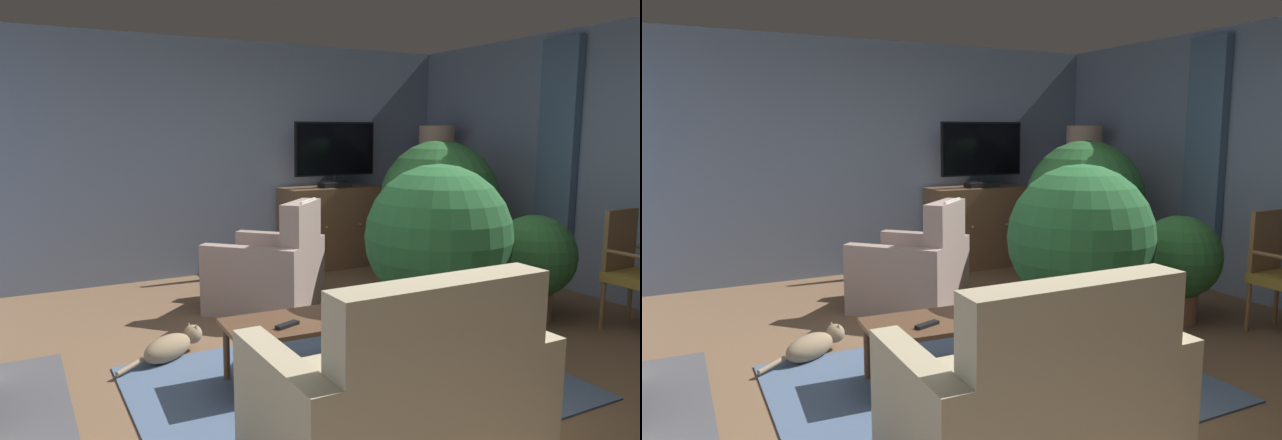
{
  "view_description": "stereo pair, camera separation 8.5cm",
  "coord_description": "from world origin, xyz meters",
  "views": [
    {
      "loc": [
        -2.19,
        -3.37,
        1.64
      ],
      "look_at": [
        -0.2,
        0.37,
        0.99
      ],
      "focal_mm": 32.7,
      "sensor_mm": 36.0,
      "label": 1
    },
    {
      "loc": [
        -2.11,
        -3.41,
        1.64
      ],
      "look_at": [
        -0.2,
        0.37,
        0.99
      ],
      "focal_mm": 32.7,
      "sensor_mm": 36.0,
      "label": 2
    }
  ],
  "objects": [
    {
      "name": "cat",
      "position": [
        -1.26,
        0.68,
        0.1
      ],
      "size": [
        0.68,
        0.39,
        0.21
      ],
      "color": "#937A5B",
      "rests_on": "ground_plane"
    },
    {
      "name": "tv_cabinet",
      "position": [
        1.22,
        2.73,
        0.46
      ],
      "size": [
        1.27,
        0.53,
        0.97
      ],
      "color": "#4A3523",
      "rests_on": "ground_plane"
    },
    {
      "name": "television",
      "position": [
        1.22,
        2.68,
        1.38
      ],
      "size": [
        1.05,
        0.2,
        0.77
      ],
      "color": "black",
      "rests_on": "tv_cabinet"
    },
    {
      "name": "tv_remote",
      "position": [
        -0.72,
        -0.17,
        0.43
      ],
      "size": [
        0.18,
        0.1,
        0.02
      ],
      "primitive_type": "cube",
      "rotation": [
        0.0,
        0.0,
        3.48
      ],
      "color": "black",
      "rests_on": "coffee_table"
    },
    {
      "name": "potted_plant_on_hearth_side",
      "position": [
        0.63,
        0.05,
        0.83
      ],
      "size": [
        1.11,
        1.11,
        1.4
      ],
      "color": "beige",
      "rests_on": "ground_plane"
    },
    {
      "name": "potted_plant_tall_palm_by_window",
      "position": [
        1.78,
        1.44,
        0.9
      ],
      "size": [
        1.24,
        1.24,
        1.54
      ],
      "color": "beige",
      "rests_on": "ground_plane"
    },
    {
      "name": "side_chair_beside_plant",
      "position": [
        2.27,
        -0.49,
        0.52
      ],
      "size": [
        0.45,
        0.51,
        1.0
      ],
      "color": "olive",
      "rests_on": "ground_plane"
    },
    {
      "name": "wall_right_with_window",
      "position": [
        2.9,
        0.0,
        1.32
      ],
      "size": [
        0.1,
        6.67,
        2.65
      ],
      "primitive_type": "cube",
      "color": "slate",
      "rests_on": "ground_plane"
    },
    {
      "name": "floor_lamp",
      "position": [
        2.46,
        2.34,
        1.47
      ],
      "size": [
        0.43,
        0.43,
        1.7
      ],
      "color": "#4C4233",
      "rests_on": "ground_plane"
    },
    {
      "name": "wall_back",
      "position": [
        0.0,
        3.08,
        1.32
      ],
      "size": [
        6.31,
        0.1,
        2.65
      ],
      "primitive_type": "cube",
      "color": "slate",
      "rests_on": "ground_plane"
    },
    {
      "name": "sofa_floral",
      "position": [
        -0.55,
        -1.16,
        0.33
      ],
      "size": [
        1.4,
        0.88,
        0.99
      ],
      "color": "tan",
      "rests_on": "ground_plane"
    },
    {
      "name": "curtain_panel_far",
      "position": [
        2.79,
        0.8,
        1.46
      ],
      "size": [
        0.1,
        0.44,
        2.22
      ],
      "primitive_type": "cube",
      "color": "slate"
    },
    {
      "name": "rug_central",
      "position": [
        -0.32,
        -0.29,
        0.01
      ],
      "size": [
        2.72,
        1.96,
        0.01
      ],
      "primitive_type": "cube",
      "color": "slate",
      "rests_on": "ground_plane"
    },
    {
      "name": "armchair_near_window",
      "position": [
        -0.13,
        1.49,
        0.33
      ],
      "size": [
        1.24,
        1.24,
        1.03
      ],
      "color": "#A3897F",
      "rests_on": "ground_plane"
    },
    {
      "name": "potted_plant_small_fern_corner",
      "position": [
        1.75,
        0.11,
        0.54
      ],
      "size": [
        0.71,
        0.71,
        0.93
      ],
      "color": "#99664C",
      "rests_on": "ground_plane"
    },
    {
      "name": "coffee_table",
      "position": [
        -0.51,
        -0.09,
        0.37
      ],
      "size": [
        1.17,
        0.58,
        0.42
      ],
      "color": "brown",
      "rests_on": "ground_plane"
    },
    {
      "name": "ground_plane",
      "position": [
        0.0,
        0.0,
        -0.02
      ],
      "size": [
        6.31,
        6.67,
        0.04
      ],
      "primitive_type": "cube",
      "color": "brown"
    }
  ]
}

